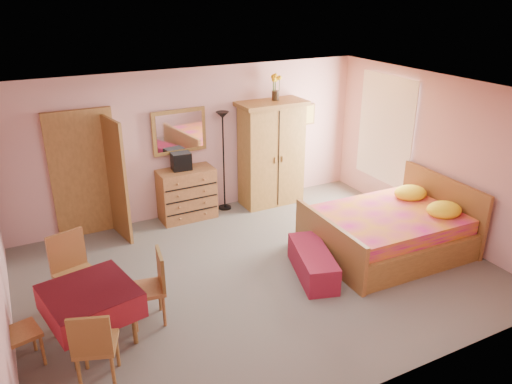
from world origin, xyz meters
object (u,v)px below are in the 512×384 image
bed (388,220)px  dining_table (93,315)px  chair_south (96,343)px  chair_east (146,289)px  chest_of_drawers (187,194)px  wall_mirror (179,131)px  stereo (181,161)px  wardrobe (271,154)px  chair_north (77,275)px  floor_lamp (224,162)px  sunflower_vase (276,87)px  chair_west (20,332)px  bench (313,263)px

bed → dining_table: size_ratio=2.39×
chair_south → chair_east: 1.04m
chest_of_drawers → bed: 3.47m
wall_mirror → dining_table: 3.77m
stereo → bed: (2.40, -2.59, -0.54)m
stereo → wardrobe: (1.72, -0.10, -0.09)m
chest_of_drawers → stereo: size_ratio=3.00×
chest_of_drawers → chair_east: bearing=-120.3°
chair_south → chair_north: size_ratio=0.88×
floor_lamp → sunflower_vase: size_ratio=3.89×
chair_west → chair_north: bearing=122.6°
wardrobe → sunflower_vase: bearing=28.7°
wall_mirror → sunflower_vase: 1.89m
dining_table → chair_south: 0.67m
sunflower_vase → chair_north: size_ratio=0.46×
stereo → bed: 3.57m
bed → chair_south: 4.61m
sunflower_vase → bed: sunflower_vase is taller
stereo → wall_mirror: bearing=71.7°
stereo → chair_west: stereo is taller
wardrobe → sunflower_vase: size_ratio=4.14×
chest_of_drawers → wall_mirror: (0.00, 0.21, 1.09)m
bench → dining_table: size_ratio=1.25×
sunflower_vase → bench: size_ratio=0.40×
chest_of_drawers → chair_west: size_ratio=1.16×
chair_east → chair_south: bearing=143.2°
chest_of_drawers → chair_east: (-1.46, -2.59, 0.00)m
chair_east → floor_lamp: bearing=-31.5°
bench → chair_north: bearing=168.0°
wardrobe → dining_table: bearing=-145.7°
bed → chair_west: size_ratio=2.72×
stereo → floor_lamp: bearing=3.1°
sunflower_vase → chair_west: size_ratio=0.56×
sunflower_vase → chair_north: (-3.93, -1.97, -1.67)m
chair_east → dining_table: bearing=104.7°
floor_lamp → chair_west: floor_lamp is taller
floor_lamp → stereo: bearing=-176.9°
stereo → bench: bearing=-69.7°
bench → chair_south: size_ratio=1.30×
floor_lamp → bed: size_ratio=0.81×
bed → chair_west: (-5.23, -0.16, -0.11)m
stereo → chair_south: size_ratio=0.36×
floor_lamp → chair_west: 4.62m
stereo → chair_south: stereo is taller
stereo → sunflower_vase: (1.82, -0.04, 1.12)m
stereo → bench: size_ratio=0.27×
dining_table → chair_north: (-0.04, 0.69, 0.17)m
wardrobe → sunflower_vase: (0.10, 0.06, 1.21)m
bench → chair_west: size_ratio=1.42×
bench → stereo: bearing=110.3°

